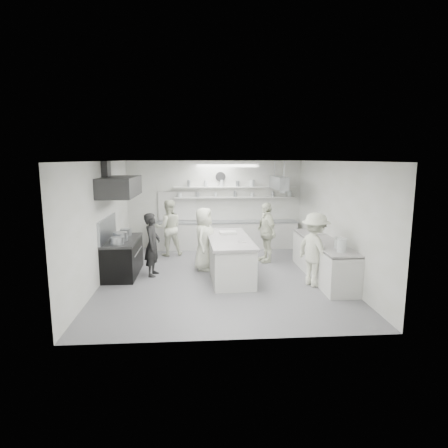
{
  "coord_description": "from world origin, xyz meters",
  "views": [
    {
      "loc": [
        -0.59,
        -9.47,
        3.06
      ],
      "look_at": [
        0.12,
        0.6,
        1.3
      ],
      "focal_mm": 30.09,
      "sensor_mm": 36.0,
      "label": 1
    }
  ],
  "objects": [
    {
      "name": "cook_back",
      "position": [
        -1.52,
        2.35,
        0.9
      ],
      "size": [
        0.99,
        0.84,
        1.79
      ],
      "primitive_type": "imported",
      "rotation": [
        0.0,
        0.0,
        -2.94
      ],
      "color": "white",
      "rests_on": "floor"
    },
    {
      "name": "light_fixture_rear",
      "position": [
        0.0,
        1.8,
        2.94
      ],
      "size": [
        1.3,
        0.25,
        0.1
      ],
      "primitive_type": "cube",
      "color": "silver",
      "rests_on": "ceiling"
    },
    {
      "name": "prep_island",
      "position": [
        0.22,
        0.09,
        0.49
      ],
      "size": [
        1.09,
        2.69,
        0.98
      ],
      "primitive_type": "cube",
      "rotation": [
        0.0,
        0.0,
        0.04
      ],
      "color": "silver",
      "rests_on": "floor"
    },
    {
      "name": "ceiling",
      "position": [
        0.0,
        0.0,
        3.01
      ],
      "size": [
        6.0,
        7.0,
        0.02
      ],
      "primitive_type": "cube",
      "color": "white",
      "rests_on": "wall_back"
    },
    {
      "name": "cook_stove",
      "position": [
        -1.79,
        0.25,
        0.84
      ],
      "size": [
        0.48,
        0.66,
        1.67
      ],
      "primitive_type": "imported",
      "rotation": [
        0.0,
        0.0,
        1.43
      ],
      "color": "black",
      "rests_on": "floor"
    },
    {
      "name": "bowl_island_a",
      "position": [
        0.1,
        0.7,
        1.01
      ],
      "size": [
        0.25,
        0.25,
        0.06
      ],
      "primitive_type": "imported",
      "rotation": [
        0.0,
        0.0,
        0.08
      ],
      "color": "#A2A7AE",
      "rests_on": "prep_island"
    },
    {
      "name": "bowl_island_b",
      "position": [
        0.49,
        -0.45,
        1.01
      ],
      "size": [
        0.28,
        0.28,
        0.07
      ],
      "primitive_type": "imported",
      "rotation": [
        0.0,
        0.0,
        -0.35
      ],
      "color": "silver",
      "rests_on": "prep_island"
    },
    {
      "name": "stove",
      "position": [
        -2.6,
        0.4,
        0.45
      ],
      "size": [
        0.8,
        1.8,
        0.9
      ],
      "primitive_type": "cube",
      "color": "black",
      "rests_on": "floor"
    },
    {
      "name": "floor",
      "position": [
        0.0,
        0.0,
        -0.01
      ],
      "size": [
        6.0,
        7.0,
        0.02
      ],
      "primitive_type": "cube",
      "color": "gray",
      "rests_on": "ground"
    },
    {
      "name": "right_counter",
      "position": [
        2.65,
        -0.2,
        0.47
      ],
      "size": [
        0.74,
        3.3,
        0.94
      ],
      "primitive_type": "cube",
      "color": "silver",
      "rests_on": "floor"
    },
    {
      "name": "cook_island_left",
      "position": [
        -0.43,
        0.71,
        0.87
      ],
      "size": [
        0.79,
        0.98,
        1.74
      ],
      "primitive_type": "imported",
      "rotation": [
        0.0,
        0.0,
        1.26
      ],
      "color": "white",
      "rests_on": "floor"
    },
    {
      "name": "pass_through_window",
      "position": [
        -1.3,
        3.48,
        1.45
      ],
      "size": [
        1.3,
        0.04,
        1.0
      ],
      "primitive_type": "cube",
      "color": "black",
      "rests_on": "wall_back"
    },
    {
      "name": "wall_back",
      "position": [
        0.0,
        3.5,
        1.5
      ],
      "size": [
        6.0,
        0.04,
        3.0
      ],
      "primitive_type": "cube",
      "color": "white",
      "rests_on": "floor"
    },
    {
      "name": "back_counter",
      "position": [
        0.3,
        3.2,
        0.46
      ],
      "size": [
        5.0,
        0.6,
        0.92
      ],
      "primitive_type": "cube",
      "color": "silver",
      "rests_on": "floor"
    },
    {
      "name": "wall_left",
      "position": [
        -3.0,
        0.0,
        1.5
      ],
      "size": [
        0.04,
        7.0,
        3.0
      ],
      "primitive_type": "cube",
      "color": "white",
      "rests_on": "floor"
    },
    {
      "name": "exhaust_hood",
      "position": [
        -2.6,
        0.4,
        2.35
      ],
      "size": [
        0.85,
        2.0,
        0.5
      ],
      "primitive_type": "cube",
      "color": "#333335",
      "rests_on": "wall_left"
    },
    {
      "name": "shelf_upper",
      "position": [
        0.7,
        3.37,
        2.1
      ],
      "size": [
        4.2,
        0.26,
        0.04
      ],
      "primitive_type": "cube",
      "color": "silver",
      "rests_on": "wall_back"
    },
    {
      "name": "wall_front",
      "position": [
        0.0,
        -3.5,
        1.5
      ],
      "size": [
        6.0,
        0.04,
        3.0
      ],
      "primitive_type": "cube",
      "color": "white",
      "rests_on": "floor"
    },
    {
      "name": "light_fixture_front",
      "position": [
        0.0,
        -1.8,
        2.94
      ],
      "size": [
        1.3,
        0.25,
        0.1
      ],
      "primitive_type": "cube",
      "color": "silver",
      "rests_on": "ceiling"
    },
    {
      "name": "stove_pot",
      "position": [
        -2.6,
        0.22,
        1.05
      ],
      "size": [
        0.37,
        0.37,
        0.28
      ],
      "primitive_type": "cylinder",
      "color": "#A2A7AE",
      "rests_on": "stove"
    },
    {
      "name": "bowl_right",
      "position": [
        2.86,
        0.64,
        0.97
      ],
      "size": [
        0.28,
        0.28,
        0.05
      ],
      "primitive_type": "imported",
      "rotation": [
        0.0,
        0.0,
        0.31
      ],
      "color": "silver",
      "rests_on": "right_counter"
    },
    {
      "name": "shelf_lower",
      "position": [
        0.7,
        3.37,
        1.75
      ],
      "size": [
        4.2,
        0.26,
        0.04
      ],
      "primitive_type": "cube",
      "color": "silver",
      "rests_on": "wall_back"
    },
    {
      "name": "cook_right",
      "position": [
        2.22,
        -0.85,
        0.9
      ],
      "size": [
        1.06,
        1.33,
        1.8
      ],
      "primitive_type": "imported",
      "rotation": [
        0.0,
        0.0,
        1.96
      ],
      "color": "white",
      "rests_on": "floor"
    },
    {
      "name": "wall_right",
      "position": [
        3.0,
        0.0,
        1.5
      ],
      "size": [
        0.04,
        7.0,
        3.0
      ],
      "primitive_type": "cube",
      "color": "white",
      "rests_on": "floor"
    },
    {
      "name": "pot_rack",
      "position": [
        2.0,
        2.4,
        2.3
      ],
      "size": [
        0.3,
        1.6,
        0.4
      ],
      "primitive_type": "cube",
      "color": "#A2A7AE",
      "rests_on": "ceiling"
    },
    {
      "name": "wall_clock",
      "position": [
        0.2,
        3.46,
        2.45
      ],
      "size": [
        0.32,
        0.05,
        0.32
      ],
      "primitive_type": "cylinder",
      "rotation": [
        1.57,
        0.0,
        0.0
      ],
      "color": "white",
      "rests_on": "wall_back"
    },
    {
      "name": "cook_island_right",
      "position": [
        1.44,
        1.39,
        0.9
      ],
      "size": [
        0.7,
        1.13,
        1.79
      ],
      "primitive_type": "imported",
      "rotation": [
        0.0,
        0.0,
        -1.3
      ],
      "color": "white",
      "rests_on": "floor"
    }
  ]
}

